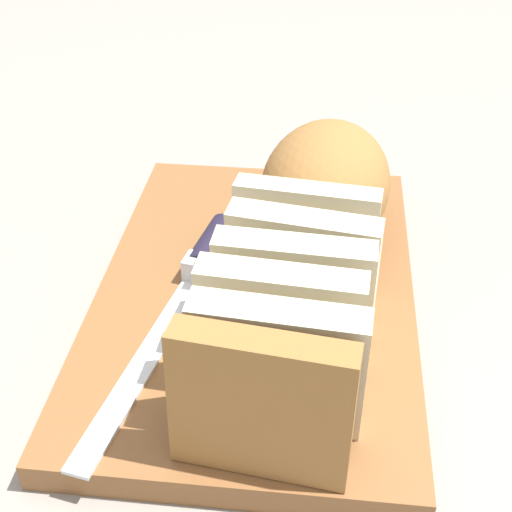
{
  "coord_description": "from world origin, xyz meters",
  "views": [
    {
      "loc": [
        0.45,
        0.04,
        0.38
      ],
      "look_at": [
        0.0,
        0.0,
        0.05
      ],
      "focal_mm": 50.25,
      "sensor_mm": 36.0,
      "label": 1
    }
  ],
  "objects": [
    {
      "name": "cutting_board",
      "position": [
        0.0,
        0.0,
        0.01
      ],
      "size": [
        0.39,
        0.26,
        0.02
      ],
      "primitive_type": "cube",
      "rotation": [
        0.0,
        0.0,
        -0.01
      ],
      "color": "brown",
      "rests_on": "ground_plane"
    },
    {
      "name": "crumb_near_loaf",
      "position": [
        0.03,
        -0.01,
        0.03
      ],
      "size": [
        0.01,
        0.01,
        0.01
      ],
      "primitive_type": "sphere",
      "color": "#996633",
      "rests_on": "cutting_board"
    },
    {
      "name": "bread_loaf",
      "position": [
        -0.01,
        0.04,
        0.07
      ],
      "size": [
        0.36,
        0.15,
        0.1
      ],
      "rotation": [
        0.0,
        0.0,
        -0.12
      ],
      "color": "#996633",
      "rests_on": "cutting_board"
    },
    {
      "name": "ground_plane",
      "position": [
        0.0,
        0.0,
        0.0
      ],
      "size": [
        3.0,
        3.0,
        0.0
      ],
      "primitive_type": "plane",
      "color": "gray"
    },
    {
      "name": "crumb_stray_left",
      "position": [
        -0.01,
        0.05,
        0.03
      ],
      "size": [
        0.01,
        0.01,
        0.01
      ],
      "primitive_type": "sphere",
      "color": "#996633",
      "rests_on": "cutting_board"
    },
    {
      "name": "crumb_near_knife",
      "position": [
        -0.04,
        -0.01,
        0.03
      ],
      "size": [
        0.01,
        0.01,
        0.01
      ],
      "primitive_type": "sphere",
      "color": "#996633",
      "rests_on": "cutting_board"
    },
    {
      "name": "bread_knife",
      "position": [
        -0.0,
        -0.05,
        0.03
      ],
      "size": [
        0.27,
        0.08,
        0.02
      ],
      "rotation": [
        0.0,
        0.0,
        -0.21
      ],
      "color": "silver",
      "rests_on": "cutting_board"
    }
  ]
}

